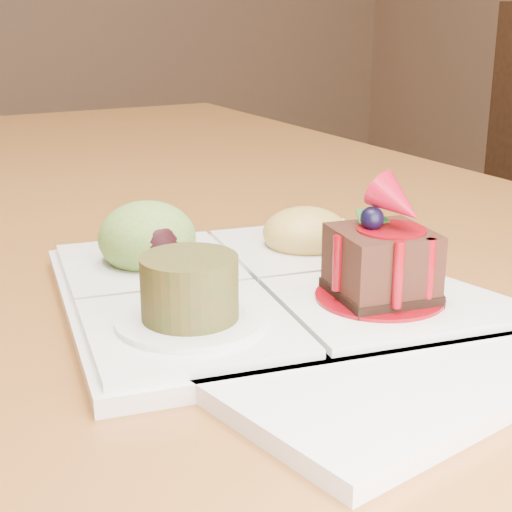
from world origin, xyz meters
name	(u,v)px	position (x,y,z in m)	size (l,w,h in m)	color
dining_table	(130,303)	(0.00, 0.00, 0.68)	(1.00, 1.80, 0.75)	brown
chair_right	(508,238)	(0.84, 0.32, 0.55)	(0.49, 0.49, 0.96)	black
sampler_plate	(252,272)	(0.03, -0.20, 0.77)	(0.31, 0.31, 0.11)	silver
second_plate	(352,335)	(0.05, -0.30, 0.76)	(0.25, 0.25, 0.01)	silver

